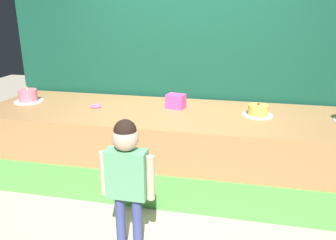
# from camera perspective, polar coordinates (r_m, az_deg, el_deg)

# --- Properties ---
(ground_plane) EXTENTS (12.00, 12.00, 0.00)m
(ground_plane) POSITION_cam_1_polar(r_m,az_deg,el_deg) (3.49, -1.24, -14.65)
(ground_plane) COLOR #BCB29E
(stage_platform) EXTENTS (4.18, 1.23, 0.82)m
(stage_platform) POSITION_cam_1_polar(r_m,az_deg,el_deg) (3.82, 0.81, -4.64)
(stage_platform) COLOR #B27F4C
(stage_platform) RESTS_ON ground_plane
(curtain_backdrop) EXTENTS (4.44, 0.08, 2.78)m
(curtain_backdrop) POSITION_cam_1_polar(r_m,az_deg,el_deg) (4.24, 2.81, 11.37)
(curtain_backdrop) COLOR #144C38
(curtain_backdrop) RESTS_ON ground_plane
(child_figure) EXTENTS (0.44, 0.20, 1.13)m
(child_figure) POSITION_cam_1_polar(r_m,az_deg,el_deg) (2.63, -6.92, -8.25)
(child_figure) COLOR #3F4C8C
(child_figure) RESTS_ON ground_plane
(pink_box) EXTENTS (0.22, 0.18, 0.16)m
(pink_box) POSITION_cam_1_polar(r_m,az_deg,el_deg) (3.80, 1.33, 3.15)
(pink_box) COLOR #F648A5
(pink_box) RESTS_ON stage_platform
(donut) EXTENTS (0.12, 0.12, 0.03)m
(donut) POSITION_cam_1_polar(r_m,az_deg,el_deg) (3.93, -11.96, 2.30)
(donut) COLOR #CC66D8
(donut) RESTS_ON stage_platform
(cake_left) EXTENTS (0.34, 0.34, 0.20)m
(cake_left) POSITION_cam_1_polar(r_m,az_deg,el_deg) (4.40, -22.35, 3.71)
(cake_left) COLOR white
(cake_left) RESTS_ON stage_platform
(cake_center) EXTENTS (0.32, 0.32, 0.14)m
(cake_center) POSITION_cam_1_polar(r_m,az_deg,el_deg) (3.67, 14.82, 1.50)
(cake_center) COLOR silver
(cake_center) RESTS_ON stage_platform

